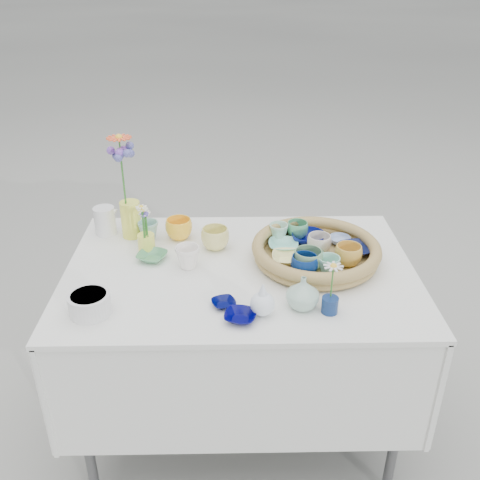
{
  "coord_description": "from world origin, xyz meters",
  "views": [
    {
      "loc": [
        -0.03,
        -1.66,
        1.76
      ],
      "look_at": [
        0.0,
        0.02,
        0.87
      ],
      "focal_mm": 40.0,
      "sensor_mm": 36.0,
      "label": 1
    }
  ],
  "objects_px": {
    "display_table": "(240,421)",
    "tall_vase_yellow": "(131,219)",
    "wicker_tray": "(316,251)",
    "bud_vase_seafoam": "(303,293)"
  },
  "relations": [
    {
      "from": "tall_vase_yellow",
      "to": "display_table",
      "type": "bearing_deg",
      "value": -31.37
    },
    {
      "from": "display_table",
      "to": "tall_vase_yellow",
      "type": "relative_size",
      "value": 8.47
    },
    {
      "from": "display_table",
      "to": "tall_vase_yellow",
      "type": "distance_m",
      "value": 0.98
    },
    {
      "from": "display_table",
      "to": "tall_vase_yellow",
      "type": "height_order",
      "value": "tall_vase_yellow"
    },
    {
      "from": "display_table",
      "to": "wicker_tray",
      "type": "relative_size",
      "value": 2.66
    },
    {
      "from": "bud_vase_seafoam",
      "to": "tall_vase_yellow",
      "type": "relative_size",
      "value": 0.75
    },
    {
      "from": "bud_vase_seafoam",
      "to": "tall_vase_yellow",
      "type": "distance_m",
      "value": 0.81
    },
    {
      "from": "display_table",
      "to": "bud_vase_seafoam",
      "type": "xyz_separation_m",
      "value": [
        0.19,
        -0.25,
        0.82
      ]
    },
    {
      "from": "wicker_tray",
      "to": "tall_vase_yellow",
      "type": "distance_m",
      "value": 0.74
    },
    {
      "from": "display_table",
      "to": "tall_vase_yellow",
      "type": "bearing_deg",
      "value": 148.63
    }
  ]
}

